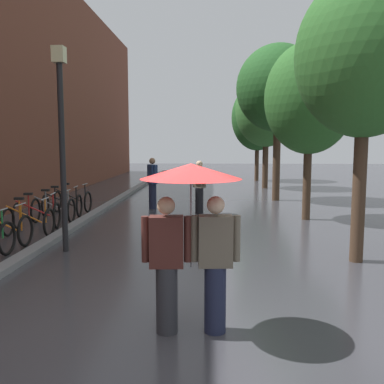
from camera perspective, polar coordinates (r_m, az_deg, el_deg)
The scene contains 17 objects.
ground_plane at distance 5.48m, azimuth -2.57°, elevation -17.94°, with size 80.00×80.00×0.00m, color #38383D.
kerb_strip at distance 15.57m, azimuth -10.90°, elevation -1.61°, with size 0.30×36.00×0.12m, color slate.
street_tree_0 at distance 8.74m, azimuth 22.11°, elevation 16.42°, with size 2.54×2.54×5.34m.
street_tree_1 at distance 12.96m, azimuth 15.41°, elevation 11.91°, with size 2.57×2.57×5.12m.
street_tree_2 at distance 17.05m, azimuth 11.42°, elevation 13.37°, with size 3.19×3.19×5.97m.
street_tree_3 at distance 21.40m, azimuth 9.88°, elevation 10.65°, with size 3.01×3.01×5.57m.
street_tree_4 at distance 25.38m, azimuth 8.74°, elevation 9.79°, with size 3.01×3.01×5.59m.
parked_bicycle_2 at distance 10.29m, azimuth -23.92°, elevation -4.55°, with size 1.10×0.73×0.96m.
parked_bicycle_3 at distance 11.06m, azimuth -20.99°, elevation -3.67°, with size 1.08×0.70×0.96m.
parked_bicycle_4 at distance 11.97m, azimuth -19.97°, elevation -2.86°, with size 1.15×0.82×0.96m.
parked_bicycle_5 at distance 12.69m, azimuth -18.00°, elevation -2.26°, with size 1.10×0.73×0.96m.
parked_bicycle_6 at distance 13.57m, azimuth -16.92°, elevation -1.65°, with size 1.13×0.79×0.96m.
parked_bicycle_7 at distance 14.38m, azimuth -15.66°, elevation -1.16°, with size 1.10×0.73×0.96m.
couple_under_umbrella at distance 5.03m, azimuth -0.14°, elevation -3.48°, with size 1.19×1.19×2.04m.
street_lamp_post at distance 9.16m, azimuth -16.99°, elevation 7.43°, with size 0.24×0.24×4.17m.
pedestrian_walking_midground at distance 14.61m, azimuth -5.30°, elevation 1.23°, with size 0.39×0.52×1.74m.
pedestrian_walking_far at distance 13.59m, azimuth 0.94°, elevation 0.87°, with size 0.46×0.47×1.69m.
Camera 1 is at (0.48, -4.96, 2.29)m, focal length 39.99 mm.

